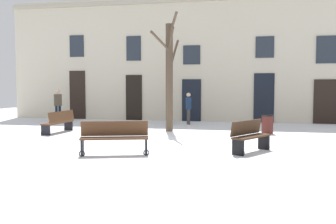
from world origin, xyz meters
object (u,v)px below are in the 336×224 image
object	(u,v)px
tree_near_facade	(169,72)
person_crossing_plaza	(188,107)
bench_facing_shops	(59,122)
person_strolling	(58,103)
bench_by_litter_bin	(115,137)
bench_near_lamp	(250,136)
streetlamp	(170,78)
litter_bin	(267,124)

from	to	relation	value
tree_near_facade	person_crossing_plaza	bearing A→B (deg)	83.38
bench_facing_shops	person_strolling	distance (m)	5.35
bench_by_litter_bin	bench_near_lamp	distance (m)	3.93
bench_facing_shops	streetlamp	bearing A→B (deg)	147.06
streetlamp	person_crossing_plaza	distance (m)	1.88
litter_bin	bench_near_lamp	world-z (taller)	bench_near_lamp
litter_bin	bench_by_litter_bin	distance (m)	7.25
bench_near_lamp	person_crossing_plaza	xyz separation A→B (m)	(-3.05, 7.45, 0.39)
tree_near_facade	bench_facing_shops	world-z (taller)	tree_near_facade
bench_by_litter_bin	person_strolling	distance (m)	11.05
streetlamp	person_strolling	distance (m)	6.33
bench_facing_shops	person_crossing_plaza	distance (m)	6.48
person_strolling	bench_by_litter_bin	bearing A→B (deg)	84.62
litter_bin	person_crossing_plaza	distance (m)	4.76
litter_bin	streetlamp	bearing A→B (deg)	144.11
bench_facing_shops	person_strolling	xyz separation A→B (m)	(-2.56, 4.67, 0.50)
bench_by_litter_bin	litter_bin	bearing A→B (deg)	34.98
streetlamp	bench_by_litter_bin	bearing A→B (deg)	-87.67
person_strolling	bench_near_lamp	bearing A→B (deg)	101.62
tree_near_facade	person_strolling	bearing A→B (deg)	155.62
tree_near_facade	person_crossing_plaza	size ratio (longest dim) A/B	3.07
bench_by_litter_bin	person_strolling	bearing A→B (deg)	108.66
bench_by_litter_bin	bench_facing_shops	size ratio (longest dim) A/B	1.02
bench_near_lamp	streetlamp	bearing A→B (deg)	58.65
streetlamp	bench_near_lamp	distance (m)	9.15
tree_near_facade	litter_bin	distance (m)	4.59
litter_bin	bench_facing_shops	xyz separation A→B (m)	(-8.38, -1.55, 0.08)
streetlamp	bench_by_litter_bin	size ratio (longest dim) A/B	1.97
bench_near_lamp	bench_by_litter_bin	bearing A→B (deg)	139.94
streetlamp	bench_near_lamp	world-z (taller)	streetlamp
person_strolling	tree_near_facade	bearing A→B (deg)	113.85
streetlamp	person_strolling	size ratio (longest dim) A/B	2.22
bench_facing_shops	person_strolling	world-z (taller)	person_strolling
tree_near_facade	litter_bin	size ratio (longest dim) A/B	6.50
litter_bin	bench_by_litter_bin	world-z (taller)	bench_by_litter_bin
litter_bin	bench_facing_shops	size ratio (longest dim) A/B	0.39
person_crossing_plaza	litter_bin	bearing A→B (deg)	-148.58
bench_facing_shops	person_crossing_plaza	xyz separation A→B (m)	(4.66, 4.48, 0.41)
litter_bin	person_strolling	size ratio (longest dim) A/B	0.43
person_strolling	streetlamp	bearing A→B (deg)	141.30
bench_facing_shops	person_crossing_plaza	world-z (taller)	person_crossing_plaza
bench_facing_shops	bench_near_lamp	world-z (taller)	bench_near_lamp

